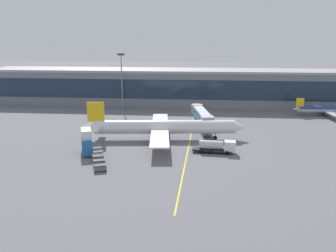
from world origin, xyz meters
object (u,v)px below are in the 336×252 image
at_px(catering_lift, 87,142).
at_px(baggage_cart_1, 99,163).
at_px(baggage_cart_0, 100,168).
at_px(commuter_jet_far, 328,110).
at_px(fuel_tanker, 217,146).
at_px(baggage_cart_2, 98,158).
at_px(baggage_cart_3, 97,154).
at_px(baggage_cart_4, 97,150).
at_px(main_airliner, 164,127).

height_order(catering_lift, baggage_cart_1, catering_lift).
distance_m(baggage_cart_0, commuter_jet_far, 93.35).
bearing_deg(fuel_tanker, baggage_cart_2, -161.99).
height_order(fuel_tanker, commuter_jet_far, commuter_jet_far).
bearing_deg(commuter_jet_far, baggage_cart_3, -143.26).
relative_size(fuel_tanker, commuter_jet_far, 0.41).
bearing_deg(baggage_cart_4, catering_lift, -169.07).
xyz_separation_m(main_airliner, baggage_cart_0, (-11.28, -26.02, -2.93)).
bearing_deg(baggage_cart_1, fuel_tanker, 24.21).
distance_m(baggage_cart_0, baggage_cart_2, 6.40).
xyz_separation_m(baggage_cart_0, commuter_jet_far, (68.93, 62.94, 1.61)).
distance_m(baggage_cart_1, baggage_cart_4, 9.60).
bearing_deg(commuter_jet_far, catering_lift, -145.82).
bearing_deg(catering_lift, baggage_cart_4, 10.93).
bearing_deg(fuel_tanker, baggage_cart_3, -168.14).
bearing_deg(catering_lift, commuter_jet_far, 34.18).
bearing_deg(catering_lift, baggage_cart_2, -50.92).
bearing_deg(fuel_tanker, baggage_cart_4, -174.10).
height_order(baggage_cart_0, baggage_cart_4, same).
relative_size(baggage_cart_2, baggage_cart_4, 1.00).
xyz_separation_m(baggage_cart_2, baggage_cart_4, (-2.22, 6.00, 0.00)).
bearing_deg(main_airliner, catering_lift, -141.25).
bearing_deg(main_airliner, baggage_cart_2, -123.99).
height_order(main_airliner, baggage_cart_1, main_airliner).
distance_m(baggage_cart_0, baggage_cart_1, 3.20).
xyz_separation_m(fuel_tanker, baggage_cart_1, (-27.01, -12.14, -0.96)).
relative_size(baggage_cart_3, baggage_cart_4, 1.00).
xyz_separation_m(main_airliner, baggage_cart_3, (-14.61, -17.02, -2.93)).
bearing_deg(baggage_cart_3, baggage_cart_0, -69.74).
xyz_separation_m(baggage_cart_4, commuter_jet_far, (73.36, 50.93, 1.61)).
distance_m(baggage_cart_2, commuter_jet_far, 91.13).
bearing_deg(fuel_tanker, main_airliner, 143.34).
height_order(main_airliner, catering_lift, main_airliner).
height_order(main_airliner, baggage_cart_0, main_airliner).
bearing_deg(fuel_tanker, catering_lift, -173.74).
relative_size(catering_lift, commuter_jet_far, 0.27).
bearing_deg(fuel_tanker, baggage_cart_1, -155.79).
distance_m(catering_lift, commuter_jet_far, 91.46).
bearing_deg(baggage_cart_2, baggage_cart_1, -69.74).
relative_size(baggage_cart_1, baggage_cart_3, 1.00).
bearing_deg(commuter_jet_far, fuel_tanker, -131.99).
distance_m(main_airliner, baggage_cart_4, 21.26).
height_order(fuel_tanker, baggage_cart_0, fuel_tanker).
bearing_deg(baggage_cart_1, commuter_jet_far, 40.56).
relative_size(catering_lift, baggage_cart_0, 2.40).
bearing_deg(baggage_cart_3, fuel_tanker, 11.86).
bearing_deg(baggage_cart_0, main_airliner, 66.56).
bearing_deg(baggage_cart_3, main_airliner, 49.36).
height_order(baggage_cart_0, baggage_cart_1, same).
height_order(main_airliner, baggage_cart_2, main_airliner).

